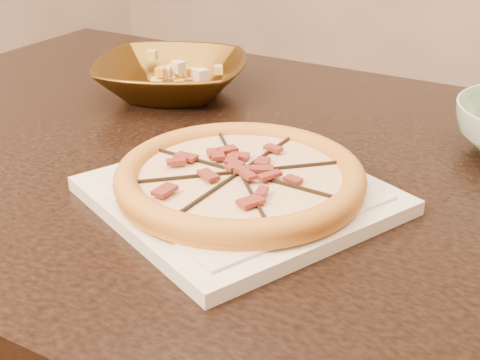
% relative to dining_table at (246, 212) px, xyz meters
% --- Properties ---
extents(dining_table, '(1.47, 0.97, 0.75)m').
position_rel_dining_table_xyz_m(dining_table, '(0.00, 0.00, 0.00)').
color(dining_table, black).
rests_on(dining_table, floor).
extents(plate, '(0.41, 0.41, 0.02)m').
position_rel_dining_table_xyz_m(plate, '(0.07, -0.13, 0.11)').
color(plate, beige).
rests_on(plate, dining_table).
extents(pizza, '(0.31, 0.31, 0.03)m').
position_rel_dining_table_xyz_m(pizza, '(0.07, -0.13, 0.13)').
color(pizza, orange).
rests_on(pizza, plate).
extents(bronze_bowl, '(0.35, 0.35, 0.06)m').
position_rel_dining_table_xyz_m(bronze_bowl, '(-0.25, 0.15, 0.13)').
color(bronze_bowl, '#543810').
rests_on(bronze_bowl, dining_table).
extents(mixed_dish, '(0.09, 0.12, 0.03)m').
position_rel_dining_table_xyz_m(mixed_dish, '(-0.25, 0.15, 0.18)').
color(mixed_dish, beige).
rests_on(mixed_dish, bronze_bowl).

